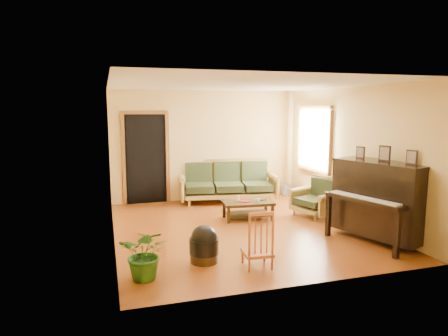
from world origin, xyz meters
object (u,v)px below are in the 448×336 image
object	(u,v)px
piano	(380,202)
potted_plant	(146,253)
ceramic_crock	(286,190)
armchair	(314,197)
footstool	(204,248)
red_chair	(257,238)
sofa	(228,181)
coffee_table	(248,210)

from	to	relation	value
piano	potted_plant	size ratio (longest dim) A/B	2.16
piano	ceramic_crock	distance (m)	3.64
armchair	footstool	size ratio (longest dim) A/B	1.92
footstool	potted_plant	xyz separation A→B (m)	(-0.85, -0.35, 0.15)
red_chair	ceramic_crock	xyz separation A→B (m)	(2.37, 4.06, -0.28)
ceramic_crock	sofa	bearing A→B (deg)	-171.86
piano	ceramic_crock	size ratio (longest dim) A/B	5.64
red_chair	piano	bearing A→B (deg)	14.62
armchair	piano	distance (m)	1.69
piano	sofa	bearing A→B (deg)	97.24
footstool	potted_plant	distance (m)	0.93
sofa	piano	world-z (taller)	piano
sofa	red_chair	xyz separation A→B (m)	(-0.77, -3.83, -0.08)
armchair	potted_plant	distance (m)	4.14
potted_plant	ceramic_crock	bearing A→B (deg)	46.01
sofa	footstool	xyz separation A→B (m)	(-1.44, -3.45, -0.28)
coffee_table	potted_plant	size ratio (longest dim) A/B	1.42
sofa	footstool	size ratio (longest dim) A/B	5.35
armchair	red_chair	xyz separation A→B (m)	(-2.06, -2.10, 0.00)
red_chair	potted_plant	xyz separation A→B (m)	(-1.52, 0.02, -0.06)
coffee_table	red_chair	world-z (taller)	red_chair
piano	red_chair	bearing A→B (deg)	173.28
footstool	red_chair	distance (m)	0.79
sofa	red_chair	bearing A→B (deg)	-92.28
piano	red_chair	distance (m)	2.40
ceramic_crock	armchair	bearing A→B (deg)	-99.09
sofa	piano	distance (m)	3.73
piano	potted_plant	xyz separation A→B (m)	(-3.86, -0.43, -0.32)
sofa	red_chair	distance (m)	3.91
armchair	potted_plant	size ratio (longest dim) A/B	1.16
sofa	armchair	world-z (taller)	sofa
ceramic_crock	potted_plant	world-z (taller)	potted_plant
sofa	armchair	xyz separation A→B (m)	(1.29, -1.73, -0.08)
potted_plant	piano	bearing A→B (deg)	6.36
footstool	coffee_table	bearing A→B (deg)	54.52
footstool	ceramic_crock	distance (m)	4.78
sofa	ceramic_crock	distance (m)	1.66
armchair	piano	bearing A→B (deg)	-100.25
sofa	coffee_table	world-z (taller)	sofa
piano	footstool	distance (m)	3.04
coffee_table	potted_plant	xyz separation A→B (m)	(-2.22, -2.27, 0.17)
sofa	potted_plant	bearing A→B (deg)	-111.95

